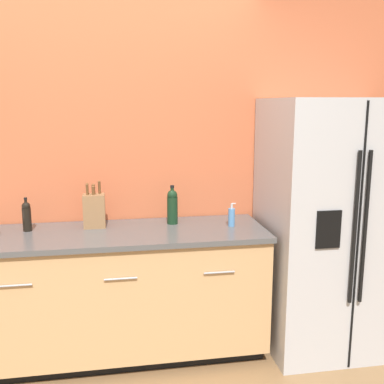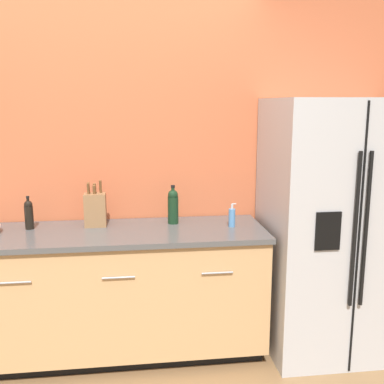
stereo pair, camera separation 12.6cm
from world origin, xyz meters
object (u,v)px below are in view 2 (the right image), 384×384
Objects in this scene: knife_block at (95,209)px; soap_dispenser at (232,217)px; refrigerator at (332,227)px; wine_bottle at (173,206)px; oil_bottle at (29,214)px.

knife_block reaches higher than soap_dispenser.
refrigerator is 1.13m from wine_bottle.
knife_block is 1.17× the size of wine_bottle.
wine_bottle is at bearing 1.30° from oil_bottle.
knife_block is at bearing 1.84° from oil_bottle.
refrigerator reaches higher than oil_bottle.
oil_bottle is at bearing 175.21° from soap_dispenser.
soap_dispenser is at bearing 175.17° from refrigerator.
wine_bottle is 1.21× the size of oil_bottle.
knife_block is 0.95m from soap_dispenser.
wine_bottle is 1.68× the size of soap_dispenser.
oil_bottle is at bearing -178.70° from wine_bottle.
soap_dispenser is (-0.71, 0.06, 0.08)m from refrigerator.
knife_block reaches higher than wine_bottle.
knife_block is 1.42× the size of oil_bottle.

